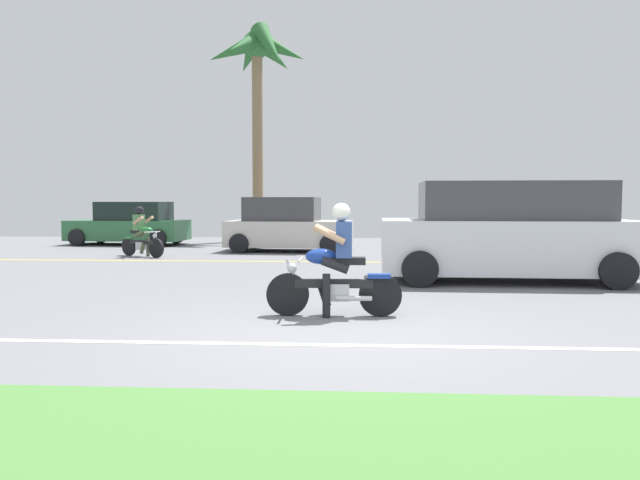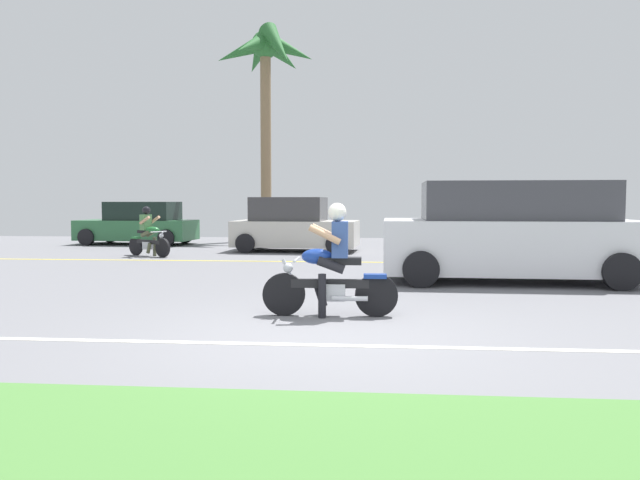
% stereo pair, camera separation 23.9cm
% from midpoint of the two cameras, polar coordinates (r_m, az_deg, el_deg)
% --- Properties ---
extents(ground, '(56.00, 30.00, 0.04)m').
position_cam_midpoint_polar(ground, '(9.91, 2.68, -5.20)').
color(ground, slate).
extents(lane_line_near, '(50.40, 0.12, 0.01)m').
position_cam_midpoint_polar(lane_line_near, '(6.51, 1.40, -9.70)').
color(lane_line_near, silver).
rests_on(lane_line_near, ground).
extents(lane_line_far, '(50.40, 0.12, 0.01)m').
position_cam_midpoint_polar(lane_line_far, '(15.10, 3.50, -2.05)').
color(lane_line_far, yellow).
rests_on(lane_line_far, ground).
extents(motorcyclist, '(1.77, 0.58, 1.48)m').
position_cam_midpoint_polar(motorcyclist, '(8.01, 1.89, -2.66)').
color(motorcyclist, black).
rests_on(motorcyclist, ground).
extents(suv_nearby, '(4.84, 2.33, 1.86)m').
position_cam_midpoint_polar(suv_nearby, '(12.01, 17.80, 0.63)').
color(suv_nearby, silver).
rests_on(suv_nearby, ground).
extents(parked_car_0, '(4.03, 2.05, 1.46)m').
position_cam_midpoint_polar(parked_car_0, '(22.04, -16.14, 1.40)').
color(parked_car_0, '#2D663D').
rests_on(parked_car_0, ground).
extents(parked_car_1, '(3.75, 2.19, 1.60)m').
position_cam_midpoint_polar(parked_car_1, '(18.32, -2.05, 1.29)').
color(parked_car_1, beige).
rests_on(parked_car_1, ground).
extents(palm_tree_0, '(3.88, 3.77, 7.99)m').
position_cam_midpoint_polar(palm_tree_0, '(23.81, -4.70, 16.04)').
color(palm_tree_0, '#846B4C').
rests_on(palm_tree_0, ground).
extents(motorcyclist_distant, '(1.43, 0.88, 1.35)m').
position_cam_midpoint_polar(motorcyclist_distant, '(17.24, -15.21, 0.43)').
color(motorcyclist_distant, black).
rests_on(motorcyclist_distant, ground).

